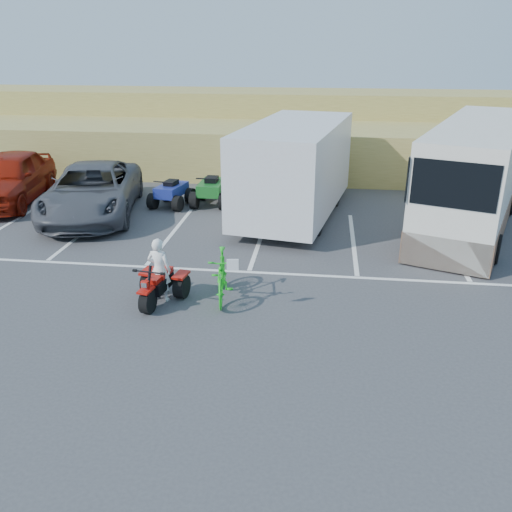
# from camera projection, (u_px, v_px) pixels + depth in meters

# --- Properties ---
(ground) EXTENTS (100.00, 100.00, 0.00)m
(ground) POSITION_uv_depth(u_px,v_px,m) (233.00, 317.00, 11.43)
(ground) COLOR #3D3D3F
(ground) RESTS_ON ground
(parking_stripes) EXTENTS (28.00, 5.16, 0.01)m
(parking_stripes) POSITION_uv_depth(u_px,v_px,m) (288.00, 250.00, 15.07)
(parking_stripes) COLOR white
(parking_stripes) RESTS_ON ground
(grass_embankment) EXTENTS (40.00, 8.50, 3.10)m
(grass_embankment) POSITION_uv_depth(u_px,v_px,m) (287.00, 132.00, 25.14)
(grass_embankment) COLOR olive
(grass_embankment) RESTS_ON ground
(red_trike_atv) EXTENTS (1.26, 1.56, 0.92)m
(red_trike_atv) POSITION_uv_depth(u_px,v_px,m) (159.00, 302.00, 12.07)
(red_trike_atv) COLOR #AE1109
(red_trike_atv) RESTS_ON ground
(rider) EXTENTS (0.58, 0.43, 1.47)m
(rider) POSITION_uv_depth(u_px,v_px,m) (159.00, 270.00, 11.93)
(rider) COLOR white
(rider) RESTS_ON ground
(green_dirt_bike) EXTENTS (0.76, 1.90, 1.11)m
(green_dirt_bike) POSITION_uv_depth(u_px,v_px,m) (222.00, 276.00, 12.08)
(green_dirt_bike) COLOR #14BF19
(green_dirt_bike) RESTS_ON ground
(grey_pickup) EXTENTS (3.91, 6.35, 1.64)m
(grey_pickup) POSITION_uv_depth(u_px,v_px,m) (92.00, 191.00, 17.80)
(grey_pickup) COLOR #48494F
(grey_pickup) RESTS_ON ground
(red_car) EXTENTS (2.97, 5.53, 1.79)m
(red_car) POSITION_uv_depth(u_px,v_px,m) (8.00, 178.00, 19.16)
(red_car) COLOR maroon
(red_car) RESTS_ON ground
(cargo_trailer) EXTENTS (3.68, 6.82, 3.02)m
(cargo_trailer) POSITION_uv_depth(u_px,v_px,m) (295.00, 168.00, 17.33)
(cargo_trailer) COLOR silver
(cargo_trailer) RESTS_ON ground
(rv_motorhome) EXTENTS (5.13, 8.90, 3.13)m
(rv_motorhome) POSITION_uv_depth(u_px,v_px,m) (474.00, 182.00, 16.67)
(rv_motorhome) COLOR silver
(rv_motorhome) RESTS_ON ground
(quad_atv_blue) EXTENTS (1.44, 1.75, 1.02)m
(quad_atv_blue) POSITION_uv_depth(u_px,v_px,m) (172.00, 206.00, 19.06)
(quad_atv_blue) COLOR navy
(quad_atv_blue) RESTS_ON ground
(quad_atv_green) EXTENTS (1.29, 1.72, 1.12)m
(quad_atv_green) POSITION_uv_depth(u_px,v_px,m) (212.00, 204.00, 19.20)
(quad_atv_green) COLOR #155F1E
(quad_atv_green) RESTS_ON ground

